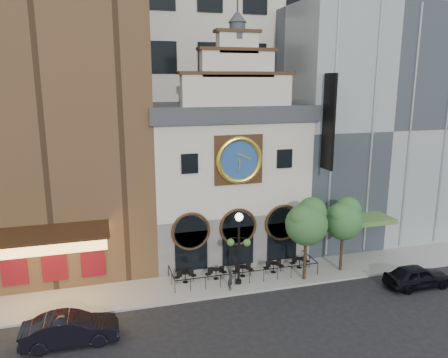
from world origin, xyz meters
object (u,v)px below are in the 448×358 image
bistro_3 (273,267)px  lamppost (239,241)px  tree_right (344,218)px  car_right (417,276)px  bistro_4 (300,262)px  bistro_1 (216,273)px  tree_left (307,221)px  pedestrian (230,279)px  car_left (70,329)px  bistro_2 (243,270)px  bistro_0 (185,276)px

bistro_3 → lamppost: bearing=-161.6°
lamppost → tree_right: bearing=19.6°
car_right → lamppost: size_ratio=0.91×
bistro_4 → bistro_1: bearing=-179.2°
bistro_1 → bistro_3: (4.39, -0.12, 0.00)m
bistro_3 → tree_left: 4.57m
pedestrian → tree_left: (5.64, 0.10, 3.62)m
tree_left → tree_right: 3.39m
pedestrian → tree_right: (8.96, 0.74, 3.34)m
car_right → tree_right: size_ratio=0.84×
car_left → pedestrian: 10.72m
bistro_2 → tree_left: tree_left is taller
bistro_0 → lamppost: bearing=-18.9°
car_right → car_left: bearing=91.4°
bistro_3 → tree_right: bearing=-10.7°
bistro_2 → tree_left: 5.93m
bistro_3 → pedestrian: size_ratio=1.05×
bistro_0 → bistro_1: bearing=-2.0°
bistro_1 → bistro_3: size_ratio=1.00×
lamppost → tree_left: bearing=12.4°
bistro_0 → bistro_4: (8.86, 0.02, 0.00)m
bistro_2 → tree_right: bearing=-7.3°
tree_left → bistro_1: bearing=164.4°
bistro_1 → lamppost: (1.34, -1.14, 2.74)m
car_right → pedestrian: bearing=77.3°
pedestrian → bistro_0: bearing=84.1°
bistro_4 → lamppost: bearing=-166.9°
tree_right → bistro_0: bearing=174.4°
bistro_1 → tree_left: 7.49m
bistro_0 → bistro_4: same height
bistro_3 → car_left: (-14.05, -5.06, 0.24)m
car_right → tree_right: 6.32m
car_right → lamppost: lamppost is taller
bistro_2 → bistro_4: (4.63, 0.22, 0.00)m
car_right → tree_right: (-3.78, 3.71, 3.44)m
bistro_3 → bistro_0: bearing=178.3°
lamppost → bistro_1: bearing=158.7°
bistro_0 → bistro_1: (2.23, -0.08, 0.00)m
bistro_0 → bistro_4: bearing=0.1°
bistro_2 → tree_left: bearing=-20.9°
bistro_0 → car_left: (-7.42, -5.26, 0.24)m
lamppost → tree_right: size_ratio=0.93×
bistro_1 → car_left: car_left is taller
bistro_0 → car_left: size_ratio=0.31×
bistro_1 → car_right: bearing=-19.9°
bistro_0 → bistro_3: size_ratio=1.00×
tree_right → bistro_4: bearing=157.6°
bistro_2 → lamppost: lamppost is taller
bistro_2 → pedestrian: 2.27m
bistro_2 → pedestrian: bearing=-130.9°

